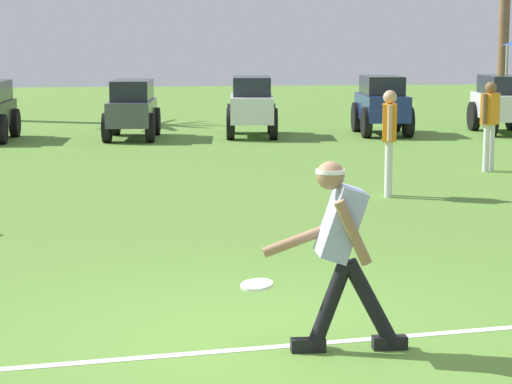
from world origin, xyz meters
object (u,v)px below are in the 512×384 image
Objects in this scene: frisbee_thrower at (341,246)px; parked_car_slot_e at (382,104)px; frisbee_in_flight at (257,285)px; teammate_deep at (389,133)px; teammate_near_sideline at (490,118)px; parked_car_slot_d at (252,105)px; parked_car_slot_f at (502,103)px; parked_car_slot_c at (132,107)px.

frisbee_thrower reaches higher than parked_car_slot_e.
parked_car_slot_e is at bearing 74.42° from frisbee_thrower.
teammate_deep reaches higher than frisbee_in_flight.
frisbee_in_flight is 0.23× the size of teammate_deep.
frisbee_in_flight is 0.23× the size of teammate_near_sideline.
parked_car_slot_d is 1.01× the size of parked_car_slot_e.
parked_car_slot_d is (1.99, 16.02, 0.27)m from frisbee_in_flight.
parked_car_slot_f is at bearing 63.04° from frisbee_in_flight.
frisbee_thrower is 0.59× the size of parked_car_slot_e.
parked_car_slot_e is (5.13, 16.05, 0.27)m from frisbee_in_flight.
teammate_near_sideline is 8.95m from parked_car_slot_c.
frisbee_in_flight is at bearing -87.08° from parked_car_slot_c.
teammate_near_sideline is at bearing -112.95° from parked_car_slot_f.
frisbee_thrower is 16.15m from parked_car_slot_c.
frisbee_thrower reaches higher than parked_car_slot_d.
parked_car_slot_f is at bearing 67.05° from teammate_near_sideline.
teammate_deep is at bearing -67.92° from parked_car_slot_c.
frisbee_in_flight is (-0.60, 0.22, -0.33)m from frisbee_thrower.
parked_car_slot_e is at bearing 0.65° from parked_car_slot_d.
parked_car_slot_f reaches higher than frisbee_in_flight.
teammate_deep is 9.49m from parked_car_slot_e.
teammate_deep is 0.64× the size of parked_car_slot_d.
parked_car_slot_c is at bearing -176.85° from parked_car_slot_d.
parked_car_slot_c is at bearing -179.43° from parked_car_slot_f.
teammate_near_sideline is 3.49m from teammate_deep.
parked_car_slot_d is (-3.32, 6.69, -0.20)m from teammate_near_sideline.
teammate_near_sideline is 7.20m from parked_car_slot_f.
parked_car_slot_d is at bearing -179.35° from parked_car_slot_e.
teammate_deep reaches higher than parked_car_slot_f.
parked_car_slot_c is (-6.12, 6.54, -0.22)m from teammate_near_sideline.
parked_car_slot_c is 5.95m from parked_car_slot_e.
teammate_near_sideline is at bearing -63.58° from parked_car_slot_d.
parked_car_slot_d is (1.39, 16.24, -0.06)m from frisbee_thrower.
frisbee_thrower is 0.92× the size of teammate_deep.
parked_car_slot_f is (2.98, -0.10, 0.00)m from parked_car_slot_e.
frisbee_in_flight is 17.90m from parked_car_slot_f.
parked_car_slot_c is 8.92m from parked_car_slot_f.
teammate_near_sideline reaches higher than parked_car_slot_f.
parked_car_slot_d reaches higher than frisbee_in_flight.
parked_car_slot_e is at bearing 178.04° from parked_car_slot_f.
parked_car_slot_d is at bearing 82.94° from frisbee_in_flight.
frisbee_thrower is 16.89m from parked_car_slot_e.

